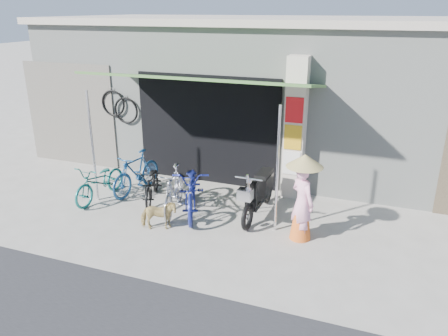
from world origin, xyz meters
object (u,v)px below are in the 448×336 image
at_px(bike_teal, 100,181).
at_px(bike_navy, 192,188).
at_px(moped, 259,193).
at_px(nun, 303,197).
at_px(street_dog, 158,215).
at_px(bike_black, 152,184).
at_px(bike_blue, 136,173).
at_px(bike_silver, 174,191).

relative_size(bike_teal, bike_navy, 0.80).
relative_size(bike_navy, moped, 1.06).
relative_size(bike_navy, nun, 1.22).
xyz_separation_m(bike_navy, street_dog, (-0.28, -0.91, -0.22)).
height_order(bike_black, bike_navy, bike_navy).
distance_m(bike_navy, street_dog, 0.98).
distance_m(bike_blue, bike_silver, 1.40).
xyz_separation_m(bike_blue, moped, (2.85, -0.14, 0.00)).
relative_size(bike_blue, bike_black, 1.03).
xyz_separation_m(bike_silver, nun, (2.58, -0.16, 0.32)).
bearing_deg(bike_navy, nun, -30.29).
bearing_deg(nun, bike_blue, 27.80).
height_order(bike_blue, bike_silver, bike_silver).
relative_size(bike_silver, street_dog, 2.32).
bearing_deg(nun, moped, 5.22).
distance_m(bike_blue, street_dog, 1.91).
xyz_separation_m(bike_teal, moped, (3.38, 0.46, 0.06)).
height_order(bike_black, moped, moped).
distance_m(bike_teal, moped, 3.41).
bearing_deg(street_dog, bike_navy, -39.49).
bearing_deg(moped, bike_blue, 178.72).
xyz_separation_m(bike_black, nun, (3.25, -0.50, 0.40)).
distance_m(bike_navy, moped, 1.33).
bearing_deg(bike_silver, street_dog, -99.30).
bearing_deg(moped, street_dog, -139.60).
bearing_deg(bike_blue, bike_silver, -18.73).
height_order(bike_blue, bike_navy, bike_navy).
bearing_deg(bike_black, moped, -16.57).
xyz_separation_m(bike_silver, street_dog, (0.05, -0.76, -0.19)).
relative_size(bike_silver, moped, 0.87).
xyz_separation_m(bike_teal, bike_black, (1.09, 0.30, -0.01)).
relative_size(street_dog, moped, 0.37).
height_order(bike_teal, bike_black, bike_teal).
distance_m(bike_teal, street_dog, 1.99).
xyz_separation_m(bike_silver, moped, (1.61, 0.50, -0.01)).
distance_m(moped, nun, 1.22).
height_order(bike_blue, nun, nun).
bearing_deg(bike_blue, nun, -3.36).
distance_m(bike_teal, bike_silver, 1.77).
bearing_deg(nun, bike_silver, 36.06).
relative_size(bike_black, bike_navy, 0.78).
distance_m(street_dog, moped, 2.01).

